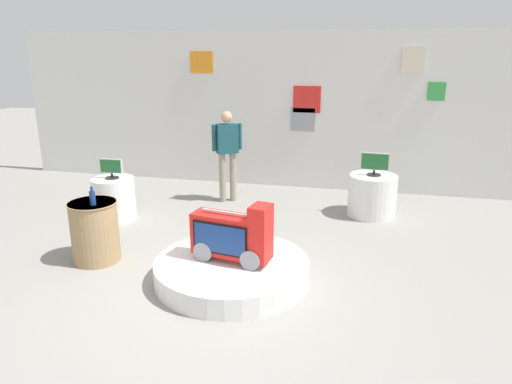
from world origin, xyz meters
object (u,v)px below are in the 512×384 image
Objects in this scene: shopper_browsing_near_truck at (227,149)px; display_pedestal_center_rear at (372,195)px; novelty_firetruck_tv at (233,238)px; side_table_round at (95,231)px; main_display_pedestal at (232,270)px; tv_on_center_rear at (375,163)px; display_pedestal_left_rear at (114,199)px; tv_on_left_rear at (111,168)px; bottle_on_side_table at (93,198)px.

display_pedestal_center_rear is at bearing -4.48° from shopper_browsing_near_truck.
display_pedestal_center_rear is at bearing 59.66° from novelty_firetruck_tv.
side_table_round is (-1.94, 0.14, -0.15)m from novelty_firetruck_tv.
main_display_pedestal is 3.36m from tv_on_center_rear.
shopper_browsing_near_truck reaches higher than display_pedestal_left_rear.
main_display_pedestal is 0.44m from novelty_firetruck_tv.
display_pedestal_center_rear is 2.69m from shopper_browsing_near_truck.
tv_on_center_rear is at bearing 59.29° from main_display_pedestal.
display_pedestal_left_rear is at bearing 146.56° from main_display_pedestal.
display_pedestal_left_rear is at bearing 87.44° from tv_on_left_rear.
tv_on_left_rear is at bearing -92.56° from display_pedestal_left_rear.
main_display_pedestal is 1.13× the size of shopper_browsing_near_truck.
display_pedestal_center_rear is 1.70× the size of tv_on_center_rear.
bottle_on_side_table is 0.15× the size of shopper_browsing_near_truck.
display_pedestal_left_rear is 4.36m from tv_on_center_rear.
novelty_firetruck_tv reaches higher than display_pedestal_left_rear.
tv_on_left_rear reaches higher than display_pedestal_left_rear.
tv_on_left_rear is at bearing 146.62° from main_display_pedestal.
tv_on_left_rear is (-0.00, -0.00, 0.52)m from display_pedestal_left_rear.
tv_on_center_rear is 0.58× the size of side_table_round.
main_display_pedestal is 4.00× the size of tv_on_center_rear.
shopper_browsing_near_truck is (-2.61, 0.21, 0.07)m from tv_on_center_rear.
tv_on_left_rear is 0.46× the size of side_table_round.
novelty_firetruck_tv is at bearing -120.38° from tv_on_center_rear.
display_pedestal_center_rear is (1.65, 2.83, -0.21)m from novelty_firetruck_tv.
shopper_browsing_near_truck is (1.56, 1.38, 0.11)m from tv_on_left_rear.
display_pedestal_center_rear is 3.29× the size of bottle_on_side_table.
tv_on_left_rear is 0.80× the size of tv_on_center_rear.
novelty_firetruck_tv is 3.02m from tv_on_left_rear.
side_table_round is 0.51m from bottle_on_side_table.
side_table_round is at bearing 175.78° from novelty_firetruck_tv.
tv_on_center_rear is (4.16, 1.17, 0.56)m from display_pedestal_left_rear.
main_display_pedestal is at bearing -120.71° from tv_on_center_rear.
bottle_on_side_table is (-3.52, -2.77, 0.01)m from tv_on_center_rear.
tv_on_left_rear is 4.36m from display_pedestal_center_rear.
side_table_round reaches higher than display_pedestal_left_rear.
main_display_pedestal is 2.01m from bottle_on_side_table.
display_pedestal_center_rear is at bearing 15.70° from display_pedestal_left_rear.
tv_on_left_rear is at bearing 110.67° from side_table_round.
side_table_round is (-3.59, -2.68, -0.49)m from tv_on_center_rear.
bottle_on_side_table is 3.11m from shopper_browsing_near_truck.
novelty_firetruck_tv is 4.14× the size of bottle_on_side_table.
shopper_browsing_near_truck is at bearing 41.45° from display_pedestal_left_rear.
display_pedestal_left_rear is at bearing 110.62° from side_table_round.
novelty_firetruck_tv is 1.26× the size of display_pedestal_center_rear.
tv_on_left_rear is at bearing -164.26° from display_pedestal_center_rear.
main_display_pedestal is 3.28m from display_pedestal_center_rear.
tv_on_center_rear is 0.28× the size of shopper_browsing_near_truck.
display_pedestal_left_rear is 1.49× the size of tv_on_center_rear.
main_display_pedestal is at bearing -72.76° from shopper_browsing_near_truck.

